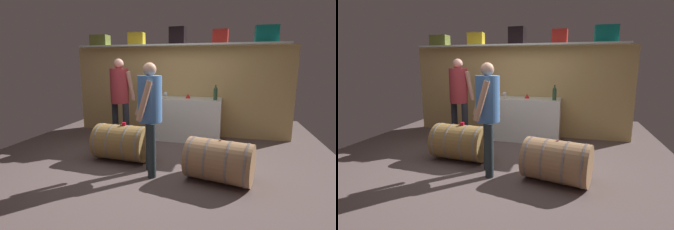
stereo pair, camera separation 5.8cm
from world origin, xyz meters
The scene contains 17 objects.
ground_plane centered at (0.00, 0.52, -0.01)m, with size 6.08×7.32×0.02m, color #635250.
back_wall_panel centered at (0.00, 2.06, 0.99)m, with size 4.88×0.10×1.98m, color tan.
high_shelf_board centered at (0.00, 1.91, 2.00)m, with size 4.49×0.40×0.03m, color white.
toolcase_olive centered at (-1.81, 1.91, 2.13)m, with size 0.40×0.27×0.24m, color olive.
toolcase_yellow centered at (-0.92, 1.91, 2.15)m, with size 0.35×0.21×0.27m, color yellow.
toolcase_black centered at (0.02, 1.91, 2.19)m, with size 0.33×0.27×0.35m, color black.
toolcase_red centered at (0.91, 1.91, 2.15)m, with size 0.30×0.24×0.28m, color red.
toolcase_teal centered at (1.79, 1.91, 2.17)m, with size 0.43×0.21×0.32m, color #118478.
work_cabinet centered at (0.26, 1.68, 0.45)m, with size 1.47×0.64×0.89m, color white.
wine_bottle_green centered at (0.87, 1.52, 1.03)m, with size 0.08×0.08×0.30m.
wine_glass centered at (-0.14, 1.49, 0.99)m, with size 0.09×0.09×0.14m.
red_funnel centered at (0.29, 1.69, 0.94)m, with size 0.11×0.11×0.10m, color red.
wine_barrel_near centered at (-0.57, 0.23, 0.30)m, with size 0.92×0.65×0.61m.
wine_barrel_far centered at (1.06, -0.20, 0.29)m, with size 0.98×0.75×0.59m.
tasting_cup centered at (-0.52, 0.23, 0.62)m, with size 0.07×0.07×0.05m, color red.
winemaker_pouring centered at (-0.99, 1.11, 1.05)m, with size 0.55×0.48×1.70m.
visitor_tasting centered at (0.06, -0.18, 0.99)m, with size 0.45×0.52×1.61m.
Camera 2 is at (1.23, -3.48, 1.58)m, focal length 26.74 mm.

